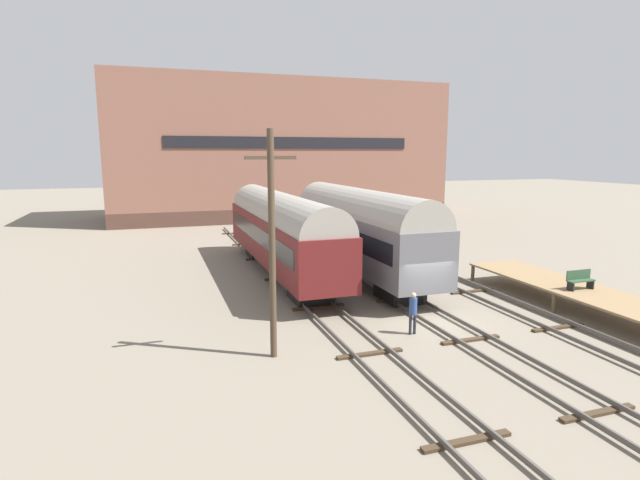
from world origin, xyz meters
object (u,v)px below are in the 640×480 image
object	(u,v)px
bench	(580,279)
utility_pole	(272,242)
person_worker	(413,309)
train_car_grey	(360,227)
train_car_maroon	(281,229)

from	to	relation	value
bench	utility_pole	xyz separation A→B (m)	(-14.97, -0.72, 2.74)
utility_pole	person_worker	bearing A→B (deg)	3.83
train_car_grey	bench	world-z (taller)	train_car_grey
utility_pole	train_car_maroon	bearing A→B (deg)	74.40
person_worker	train_car_grey	bearing A→B (deg)	79.46
train_car_grey	person_worker	size ratio (longest dim) A/B	8.95
train_car_grey	utility_pole	bearing A→B (deg)	-127.39
train_car_grey	person_worker	distance (m)	10.11
train_car_maroon	train_car_grey	bearing A→B (deg)	-24.38
train_car_maroon	bench	distance (m)	16.32
train_car_grey	train_car_maroon	distance (m)	4.80
train_car_maroon	person_worker	world-z (taller)	train_car_maroon
person_worker	utility_pole	world-z (taller)	utility_pole
train_car_maroon	person_worker	xyz separation A→B (m)	(2.56, -11.74, -1.79)
train_car_grey	utility_pole	distance (m)	12.85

